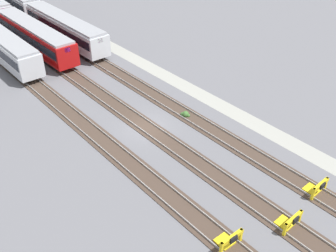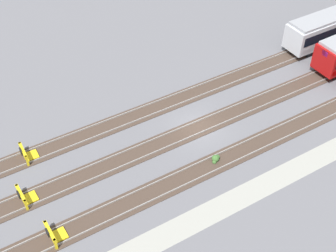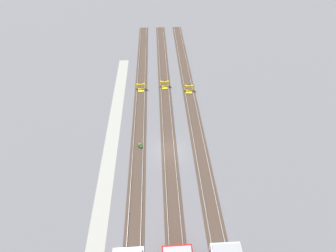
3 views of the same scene
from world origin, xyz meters
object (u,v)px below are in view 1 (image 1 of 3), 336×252
subway_car_back_row_leftmost (35,36)px  bumper_stop_near_inner_track (289,222)px  subway_car_front_row_rightmost (2,45)px  weed_clump (185,114)px  bumper_stop_middle_track (228,240)px  subway_car_front_row_right_inner (65,29)px  bumper_stop_nearest_track (316,188)px

subway_car_back_row_leftmost → bumper_stop_near_inner_track: (-40.00, -0.01, -1.53)m
subway_car_front_row_rightmost → weed_clump: (-24.83, -8.50, -1.80)m
bumper_stop_near_inner_track → bumper_stop_middle_track: 4.69m
bumper_stop_middle_track → subway_car_front_row_right_inner: bearing=-13.0°
subway_car_front_row_right_inner → weed_clump: size_ratio=19.59×
bumper_stop_near_inner_track → weed_clump: 15.72m
bumper_stop_nearest_track → weed_clump: 14.49m
bumper_stop_nearest_track → weed_clump: (14.48, 0.28, -0.27)m
subway_car_front_row_rightmost → bumper_stop_middle_track: (-38.37, 0.04, -1.53)m
subway_car_front_row_right_inner → subway_car_back_row_leftmost: (0.00, 4.46, 0.00)m
subway_car_back_row_leftmost → bumper_stop_middle_track: size_ratio=8.99×
bumper_stop_nearest_track → bumper_stop_middle_track: same height
subway_car_front_row_rightmost → weed_clump: 26.31m
subway_car_front_row_right_inner → bumper_stop_nearest_track: size_ratio=8.99×
subway_car_back_row_leftmost → bumper_stop_nearest_track: (-39.32, -4.43, -1.53)m
bumper_stop_middle_track → weed_clump: (13.54, -8.54, -0.27)m
subway_car_front_row_right_inner → subway_car_back_row_leftmost: 4.46m
subway_car_back_row_leftmost → bumper_stop_nearest_track: size_ratio=9.00×
subway_car_front_row_right_inner → bumper_stop_near_inner_track: bearing=173.7°
subway_car_front_row_rightmost → bumper_stop_near_inner_track: 40.26m
subway_car_front_row_right_inner → bumper_stop_nearest_track: subway_car_front_row_right_inner is taller
subway_car_back_row_leftmost → subway_car_front_row_rightmost: bearing=90.0°
bumper_stop_nearest_track → bumper_stop_near_inner_track: (-0.68, 4.42, 0.00)m
bumper_stop_middle_track → weed_clump: size_ratio=2.18×
subway_car_front_row_rightmost → bumper_stop_nearest_track: size_ratio=8.98×
subway_car_front_row_right_inner → weed_clump: subway_car_front_row_right_inner is taller
bumper_stop_near_inner_track → subway_car_back_row_leftmost: bearing=0.0°
subway_car_front_row_rightmost → subway_car_back_row_leftmost: size_ratio=1.00×
subway_car_back_row_leftmost → bumper_stop_near_inner_track: size_ratio=8.99×
subway_car_front_row_rightmost → bumper_stop_nearest_track: bearing=-167.4°
bumper_stop_nearest_track → bumper_stop_middle_track: 8.86m
subway_car_back_row_leftmost → weed_clump: (-24.83, -4.15, -1.80)m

